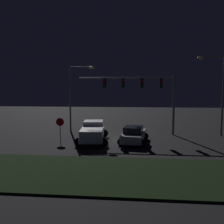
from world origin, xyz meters
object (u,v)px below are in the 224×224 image
at_px(car_sedan, 134,135).
at_px(street_lamp_right, 218,85).
at_px(traffic_signal_gantry, 142,88).
at_px(stop_sign, 60,125).
at_px(pickup_truck, 93,131).
at_px(street_lamp_left, 76,90).

bearing_deg(car_sedan, street_lamp_right, -56.70).
bearing_deg(traffic_signal_gantry, stop_sign, -152.08).
xyz_separation_m(pickup_truck, car_sedan, (3.85, -0.20, -0.26)).
bearing_deg(street_lamp_left, car_sedan, -36.97).
bearing_deg(stop_sign, street_lamp_right, 15.24).
xyz_separation_m(traffic_signal_gantry, street_lamp_right, (7.82, 0.14, 0.26)).
height_order(street_lamp_left, street_lamp_right, street_lamp_right).
bearing_deg(street_lamp_left, street_lamp_right, -3.67).
bearing_deg(street_lamp_right, street_lamp_left, 176.33).
distance_m(car_sedan, traffic_signal_gantry, 5.86).
xyz_separation_m(pickup_truck, street_lamp_left, (-2.82, 4.82, 3.85)).
xyz_separation_m(traffic_signal_gantry, stop_sign, (-7.74, -4.10, -3.47)).
xyz_separation_m(traffic_signal_gantry, street_lamp_left, (-7.54, 1.12, -0.18)).
bearing_deg(traffic_signal_gantry, pickup_truck, -141.92).
distance_m(street_lamp_right, stop_sign, 16.56).
height_order(car_sedan, street_lamp_left, street_lamp_left).
height_order(pickup_truck, car_sedan, pickup_truck).
height_order(pickup_truck, street_lamp_left, street_lamp_left).
relative_size(pickup_truck, car_sedan, 1.21).
relative_size(traffic_signal_gantry, street_lamp_left, 1.36).
relative_size(pickup_truck, traffic_signal_gantry, 0.54).
height_order(traffic_signal_gantry, street_lamp_right, street_lamp_right).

